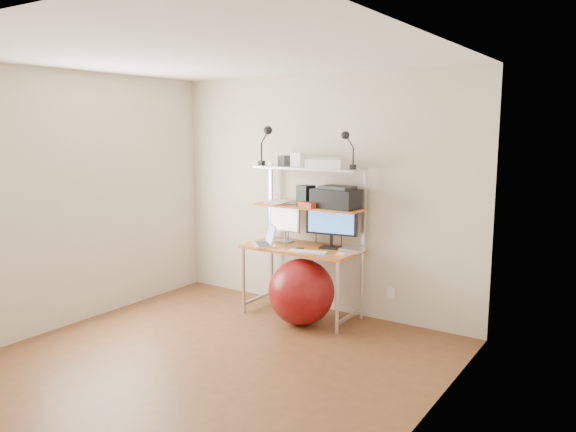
% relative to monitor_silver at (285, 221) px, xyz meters
% --- Properties ---
extents(room, '(3.60, 3.60, 3.60)m').
position_rel_monitor_silver_xyz_m(room, '(0.29, -1.56, 0.28)').
color(room, brown).
rests_on(room, ground).
extents(computer_desk, '(1.20, 0.60, 1.57)m').
position_rel_monitor_silver_xyz_m(computer_desk, '(0.29, -0.06, -0.01)').
color(computer_desk, '#C05D25').
rests_on(computer_desk, ground).
extents(desktop, '(1.20, 0.60, 0.00)m').
position_rel_monitor_silver_xyz_m(desktop, '(0.29, -0.12, -0.23)').
color(desktop, '#C05D25').
rests_on(desktop, computer_desk).
extents(mid_shelf, '(1.18, 0.34, 0.00)m').
position_rel_monitor_silver_xyz_m(mid_shelf, '(0.29, 0.01, 0.18)').
color(mid_shelf, '#C05D25').
rests_on(mid_shelf, computer_desk).
extents(top_shelf, '(1.18, 0.34, 0.00)m').
position_rel_monitor_silver_xyz_m(top_shelf, '(0.29, 0.01, 0.58)').
color(top_shelf, silver).
rests_on(top_shelf, computer_desk).
extents(floor, '(3.60, 3.60, 0.00)m').
position_rel_monitor_silver_xyz_m(floor, '(0.29, -1.56, -0.97)').
color(floor, brown).
rests_on(floor, ground).
extents(wall_outlet, '(0.08, 0.01, 0.12)m').
position_rel_monitor_silver_xyz_m(wall_outlet, '(1.14, 0.23, -0.67)').
color(wall_outlet, white).
rests_on(wall_outlet, room).
extents(monitor_silver, '(0.39, 0.15, 0.43)m').
position_rel_monitor_silver_xyz_m(monitor_silver, '(0.00, 0.00, 0.00)').
color(monitor_silver, '#B5B4B9').
rests_on(monitor_silver, desktop).
extents(monitor_black, '(0.54, 0.18, 0.54)m').
position_rel_monitor_silver_xyz_m(monitor_black, '(0.57, -0.00, 0.04)').
color(monitor_black, black).
rests_on(monitor_black, desktop).
extents(laptop, '(0.39, 0.39, 0.27)m').
position_rel_monitor_silver_xyz_m(laptop, '(-0.05, -0.26, -0.18)').
color(laptop, silver).
rests_on(laptop, desktop).
extents(keyboard, '(0.40, 0.20, 0.01)m').
position_rel_monitor_silver_xyz_m(keyboard, '(0.47, -0.30, -0.22)').
color(keyboard, white).
rests_on(keyboard, desktop).
extents(mouse, '(0.09, 0.07, 0.02)m').
position_rel_monitor_silver_xyz_m(mouse, '(0.81, -0.26, -0.22)').
color(mouse, white).
rests_on(mouse, desktop).
extents(mac_mini, '(0.21, 0.21, 0.04)m').
position_rel_monitor_silver_xyz_m(mac_mini, '(0.83, -0.04, -0.21)').
color(mac_mini, silver).
rests_on(mac_mini, desktop).
extents(phone, '(0.11, 0.15, 0.01)m').
position_rel_monitor_silver_xyz_m(phone, '(0.35, -0.27, -0.22)').
color(phone, black).
rests_on(phone, desktop).
extents(printer, '(0.49, 0.36, 0.22)m').
position_rel_monitor_silver_xyz_m(printer, '(0.61, 0.03, 0.29)').
color(printer, black).
rests_on(printer, mid_shelf).
extents(nas_cube, '(0.17, 0.17, 0.21)m').
position_rel_monitor_silver_xyz_m(nas_cube, '(0.27, -0.01, 0.29)').
color(nas_cube, black).
rests_on(nas_cube, mid_shelf).
extents(red_box, '(0.23, 0.19, 0.06)m').
position_rel_monitor_silver_xyz_m(red_box, '(0.36, -0.09, 0.21)').
color(red_box, '#AC321B').
rests_on(red_box, mid_shelf).
extents(scanner, '(0.41, 0.29, 0.10)m').
position_rel_monitor_silver_xyz_m(scanner, '(0.51, 0.00, 0.63)').
color(scanner, white).
rests_on(scanner, top_shelf).
extents(box_white, '(0.13, 0.11, 0.14)m').
position_rel_monitor_silver_xyz_m(box_white, '(0.15, 0.02, 0.65)').
color(box_white, white).
rests_on(box_white, top_shelf).
extents(box_grey, '(0.13, 0.13, 0.10)m').
position_rel_monitor_silver_xyz_m(box_grey, '(-0.05, 0.06, 0.63)').
color(box_grey, '#313234').
rests_on(box_grey, top_shelf).
extents(clip_lamp_left, '(0.17, 0.09, 0.42)m').
position_rel_monitor_silver_xyz_m(clip_lamp_left, '(-0.17, -0.08, 0.89)').
color(clip_lamp_left, black).
rests_on(clip_lamp_left, top_shelf).
extents(clip_lamp_right, '(0.15, 0.08, 0.37)m').
position_rel_monitor_silver_xyz_m(clip_lamp_right, '(0.75, -0.05, 0.85)').
color(clip_lamp_right, black).
rests_on(clip_lamp_right, top_shelf).
extents(exercise_ball, '(0.66, 0.66, 0.66)m').
position_rel_monitor_silver_xyz_m(exercise_ball, '(0.41, -0.33, -0.64)').
color(exercise_ball, maroon).
rests_on(exercise_ball, floor).
extents(paper_stack, '(0.40, 0.41, 0.02)m').
position_rel_monitor_silver_xyz_m(paper_stack, '(-0.08, 0.01, 0.19)').
color(paper_stack, white).
rests_on(paper_stack, mid_shelf).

